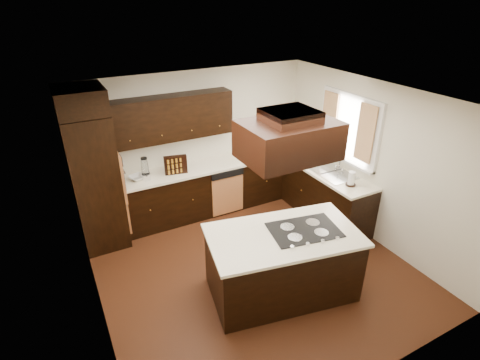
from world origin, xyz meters
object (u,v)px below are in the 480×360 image
(island, at_px, (282,264))
(range_hood, at_px, (289,140))
(spice_rack, at_px, (176,165))
(oven_column, at_px, (96,182))

(island, xyz_separation_m, range_hood, (0.00, 0.03, 1.72))
(spice_rack, bearing_deg, range_hood, -63.27)
(oven_column, relative_size, spice_rack, 5.71)
(island, height_order, spice_rack, spice_rack)
(oven_column, relative_size, island, 1.16)
(oven_column, distance_m, spice_rack, 1.27)
(range_hood, bearing_deg, oven_column, 129.74)
(island, xyz_separation_m, spice_rack, (-0.61, 2.30, 0.63))
(range_hood, relative_size, spice_rack, 2.83)
(range_hood, bearing_deg, island, -95.80)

